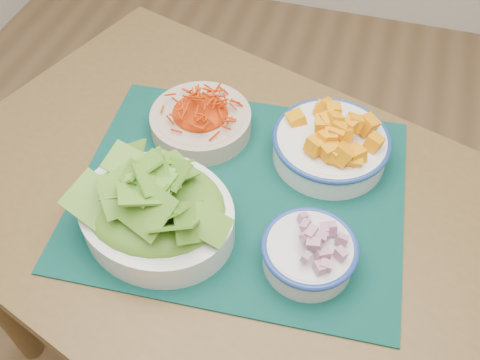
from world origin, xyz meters
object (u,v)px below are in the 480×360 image
Objects in this scene: table at (234,234)px; carrot_bowl at (201,118)px; lettuce_bowl at (155,205)px; onion_bowl at (309,250)px; squash_bowl at (332,137)px; placemat at (240,191)px.

table is 0.24m from carrot_bowl.
table is at bearing 56.71° from lettuce_bowl.
onion_bowl is (0.27, -0.24, 0.00)m from carrot_bowl.
squash_bowl is at bearing 0.39° from carrot_bowl.
squash_bowl reaches higher than onion_bowl.
squash_bowl reaches higher than table.
carrot_bowl is 0.88× the size of squash_bowl.
table is 7.33× the size of onion_bowl.
onion_bowl reaches higher than placemat.
carrot_bowl reaches higher than table.
placemat is at bearing -46.90° from carrot_bowl.
lettuce_bowl is at bearing -137.93° from placemat.
carrot_bowl is (-0.12, 0.13, 0.04)m from placemat.
placemat is 2.62× the size of carrot_bowl.
lettuce_bowl is (0.01, -0.24, 0.03)m from carrot_bowl.
onion_bowl is (0.01, -0.24, -0.01)m from squash_bowl.
table is at bearing -133.45° from squash_bowl.
table is 5.80× the size of carrot_bowl.
onion_bowl is at bearing -41.97° from carrot_bowl.
carrot_bowl is (-0.11, 0.15, 0.15)m from table.
table is at bearing -105.71° from placemat.
table is 5.09× the size of squash_bowl.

